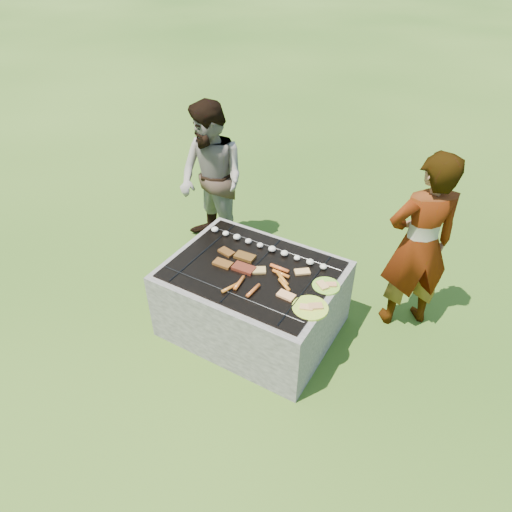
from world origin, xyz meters
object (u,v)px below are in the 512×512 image
(plate_near, at_px, (310,308))
(bystander, at_px, (212,180))
(fire_pit, at_px, (253,301))
(cook, at_px, (419,245))
(plate_far, at_px, (326,286))

(plate_near, xyz_separation_m, bystander, (-1.51, 0.99, 0.13))
(bystander, bearing_deg, fire_pit, -24.76)
(plate_near, bearing_deg, bystander, 146.71)
(fire_pit, bearing_deg, cook, 35.10)
(bystander, bearing_deg, cook, 13.53)
(plate_near, bearing_deg, cook, 62.04)
(fire_pit, xyz_separation_m, cook, (1.04, 0.73, 0.48))
(fire_pit, height_order, plate_near, plate_near)
(fire_pit, relative_size, plate_near, 4.95)
(fire_pit, distance_m, bystander, 1.34)
(plate_far, xyz_separation_m, cook, (0.48, 0.63, 0.15))
(plate_near, distance_m, cook, 1.03)
(plate_far, bearing_deg, bystander, 154.41)
(plate_far, relative_size, plate_near, 0.86)
(fire_pit, height_order, bystander, bystander)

